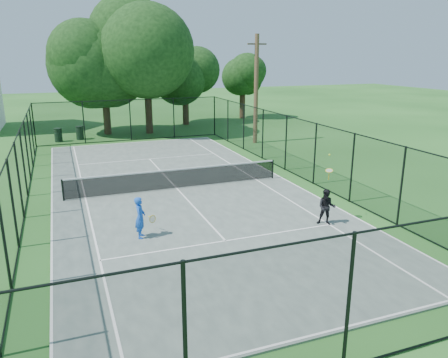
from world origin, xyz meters
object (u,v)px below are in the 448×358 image
object	(u,v)px
tennis_net	(176,178)
trash_bin_right	(80,133)
trash_bin_left	(58,135)
utility_pole	(256,89)
player_blue	(140,217)
player_black	(327,207)

from	to	relation	value
tennis_net	trash_bin_right	distance (m)	15.16
trash_bin_left	utility_pole	bearing A→B (deg)	-22.30
tennis_net	utility_pole	bearing A→B (deg)	47.78
utility_pole	trash_bin_left	bearing A→B (deg)	157.70
tennis_net	utility_pole	size ratio (longest dim) A/B	1.35
trash_bin_left	trash_bin_right	world-z (taller)	trash_bin_right
trash_bin_right	player_blue	xyz separation A→B (m)	(0.91, -19.82, 0.27)
player_blue	player_black	world-z (taller)	player_black
utility_pole	player_blue	xyz separation A→B (m)	(-10.76, -14.07, -3.01)
trash_bin_right	utility_pole	world-z (taller)	utility_pole
utility_pole	player_black	xyz separation A→B (m)	(-4.16, -15.30, -3.05)
trash_bin_left	utility_pole	distance (m)	14.63
player_black	trash_bin_left	bearing A→B (deg)	113.54
trash_bin_left	trash_bin_right	distance (m)	1.55
trash_bin_left	player_black	size ratio (longest dim) A/B	0.39
tennis_net	player_black	size ratio (longest dim) A/B	3.96
trash_bin_right	player_black	xyz separation A→B (m)	(7.51, -21.05, 0.23)
tennis_net	utility_pole	xyz separation A→B (m)	(8.17, 9.00, 3.21)
tennis_net	player_black	xyz separation A→B (m)	(4.00, -6.30, 0.16)
trash_bin_left	player_blue	size ratio (longest dim) A/B	0.69
tennis_net	player_blue	world-z (taller)	player_blue
trash_bin_left	player_black	world-z (taller)	player_black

